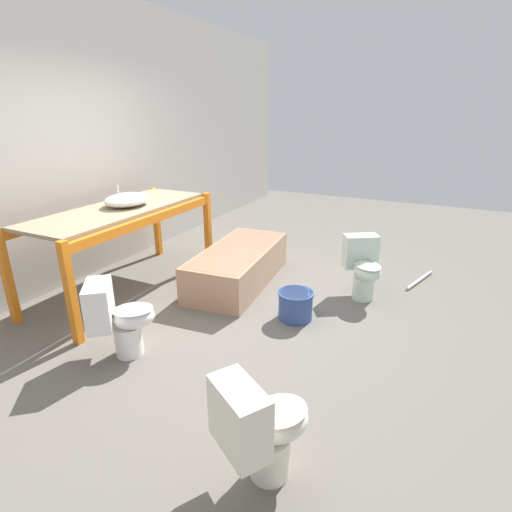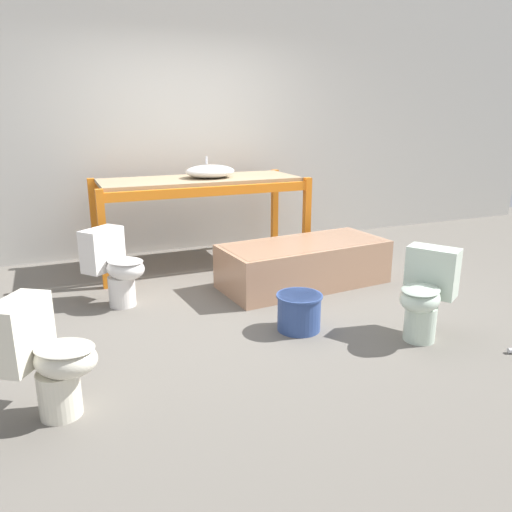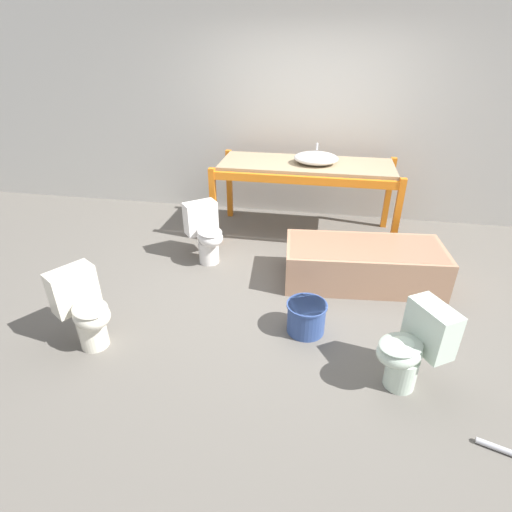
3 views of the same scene
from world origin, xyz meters
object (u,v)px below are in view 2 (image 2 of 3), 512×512
object	(u,v)px
sink_basin	(210,171)
toilet_extra	(425,292)
toilet_near	(45,356)
toilet_far	(115,265)
bathtub_main	(304,261)
bucket_white	(299,311)

from	to	relation	value
sink_basin	toilet_extra	bearing A→B (deg)	-70.76
sink_basin	toilet_extra	size ratio (longest dim) A/B	0.79
toilet_near	toilet_far	distance (m)	1.63
sink_basin	toilet_extra	xyz separation A→B (m)	(0.84, -2.40, -0.65)
sink_basin	toilet_near	bearing A→B (deg)	-125.32
bathtub_main	bucket_white	distance (m)	1.05
bathtub_main	bucket_white	xyz separation A→B (m)	(-0.52, -0.90, -0.09)
sink_basin	toilet_extra	distance (m)	2.62
bathtub_main	toilet_near	bearing A→B (deg)	-154.27
sink_basin	bathtub_main	bearing A→B (deg)	-60.26
toilet_near	bucket_white	xyz separation A→B (m)	(1.76, 0.46, -0.20)
toilet_near	toilet_far	world-z (taller)	same
sink_basin	toilet_near	world-z (taller)	sink_basin
bathtub_main	toilet_extra	distance (m)	1.40
sink_basin	bucket_white	xyz separation A→B (m)	(0.07, -1.93, -0.85)
bathtub_main	toilet_extra	bearing A→B (deg)	-84.84
toilet_extra	toilet_near	bearing A→B (deg)	-122.14
toilet_extra	bucket_white	bearing A→B (deg)	-153.35
sink_basin	bucket_white	bearing A→B (deg)	-88.01
bathtub_main	toilet_far	bearing A→B (deg)	169.26
bucket_white	bathtub_main	bearing A→B (deg)	60.10
toilet_near	bucket_white	bearing A→B (deg)	-42.76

